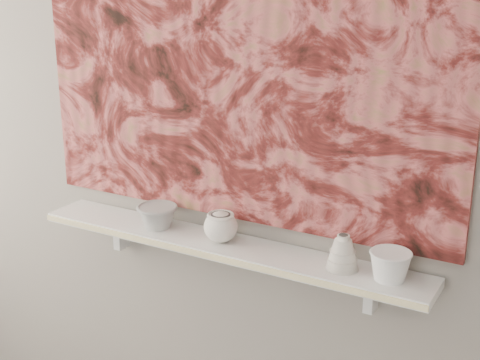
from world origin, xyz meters
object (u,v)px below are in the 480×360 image
Objects in this scene: shelf at (224,246)px; bell_vessel at (343,252)px; bowl_white at (390,265)px; bowl_grey at (157,216)px; painting at (235,53)px; cup_cream at (221,227)px.

shelf is 0.42m from bell_vessel.
bowl_white reaches higher than shelf.
bowl_grey is (-0.27, 0.00, 0.06)m from shelf.
shelf is 0.27m from bowl_grey.
shelf is 0.63m from painting.
cup_cream is 0.43m from bell_vessel.
bowl_white is at bearing 0.00° from cup_cream.
shelf is at bearing 0.00° from bowl_grey.
cup_cream is at bearing 180.00° from bell_vessel.
bell_vessel reaches higher than bowl_grey.
shelf is at bearing 180.00° from bell_vessel.
bowl_grey is at bearing -163.25° from painting.
bell_vessel is (0.41, 0.00, 0.07)m from shelf.
bowl_grey is 1.27× the size of cup_cream.
painting is at bearing 16.75° from bowl_grey.
bell_vessel is at bearing 0.00° from shelf.
cup_cream is 1.02× the size of bell_vessel.
bowl_white is at bearing 0.00° from shelf.
painting is at bearing 90.00° from shelf.
bowl_grey is 1.30× the size of bell_vessel.
cup_cream is 0.57m from bowl_white.
shelf is 12.77× the size of bell_vessel.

